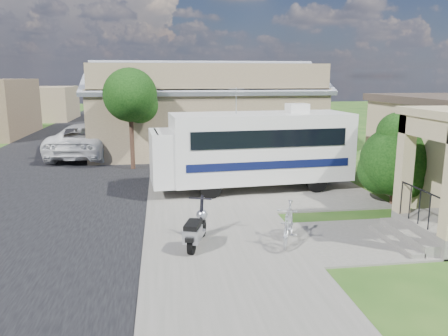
{
  "coord_description": "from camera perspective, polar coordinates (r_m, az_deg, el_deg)",
  "views": [
    {
      "loc": [
        -2.46,
        -11.08,
        4.19
      ],
      "look_at": [
        -0.5,
        2.5,
        1.3
      ],
      "focal_mm": 35.0,
      "sensor_mm": 36.0,
      "label": 1
    }
  ],
  "objects": [
    {
      "name": "shrub",
      "position": [
        15.37,
        21.64,
        1.25
      ],
      "size": [
        2.51,
        2.39,
        3.07
      ],
      "color": "#301E15",
      "rests_on": "ground"
    },
    {
      "name": "walk_slab",
      "position": [
        12.19,
        19.2,
        -8.77
      ],
      "size": [
        4.0,
        3.0,
        0.05
      ],
      "primitive_type": "cube",
      "color": "#605E56",
      "rests_on": "ground"
    },
    {
      "name": "scooter",
      "position": [
        10.84,
        -3.69,
        -8.05
      ],
      "size": [
        0.82,
        1.66,
        1.11
      ],
      "rotation": [
        0.0,
        0.0,
        -0.3
      ],
      "color": "black",
      "rests_on": "ground"
    },
    {
      "name": "street_tree_a",
      "position": [
        20.19,
        -11.87,
        8.97
      ],
      "size": [
        2.44,
        2.4,
        4.58
      ],
      "color": "#301E15",
      "rests_on": "ground"
    },
    {
      "name": "street_slab",
      "position": [
        22.07,
        -21.25,
        0.16
      ],
      "size": [
        9.0,
        80.0,
        0.02
      ],
      "primitive_type": "cube",
      "color": "black",
      "rests_on": "ground"
    },
    {
      "name": "street_tree_b",
      "position": [
        30.16,
        -10.73,
        10.18
      ],
      "size": [
        2.44,
        2.4,
        4.73
      ],
      "color": "#301E15",
      "rests_on": "ground"
    },
    {
      "name": "pickup_truck",
      "position": [
        24.32,
        -17.13,
        3.56
      ],
      "size": [
        3.91,
        6.75,
        1.77
      ],
      "primitive_type": "imported",
      "rotation": [
        0.0,
        0.0,
        2.98
      ],
      "color": "silver",
      "rests_on": "ground"
    },
    {
      "name": "bicycle",
      "position": [
        11.19,
        8.41,
        -7.43
      ],
      "size": [
        1.11,
        1.75,
        1.02
      ],
      "primitive_type": "imported",
      "rotation": [
        0.0,
        0.0,
        -0.4
      ],
      "color": "#AFB0B7",
      "rests_on": "ground"
    },
    {
      "name": "distant_bldg_near",
      "position": [
        46.86,
        -23.94,
        7.72
      ],
      "size": [
        8.0,
        7.0,
        3.2
      ],
      "primitive_type": "cube",
      "color": "#7D654E",
      "rests_on": "ground"
    },
    {
      "name": "garden_hose",
      "position": [
        13.28,
        20.56,
        -6.9
      ],
      "size": [
        0.37,
        0.37,
        0.17
      ],
      "primitive_type": "cylinder",
      "color": "#156A20",
      "rests_on": "ground"
    },
    {
      "name": "driveway_slab",
      "position": [
        16.6,
        5.86,
        -2.7
      ],
      "size": [
        7.0,
        6.0,
        0.05
      ],
      "primitive_type": "cube",
      "color": "#605E56",
      "rests_on": "ground"
    },
    {
      "name": "ground",
      "position": [
        12.1,
        4.08,
        -8.4
      ],
      "size": [
        120.0,
        120.0,
        0.0
      ],
      "primitive_type": "plane",
      "color": "#1A4211"
    },
    {
      "name": "motorhome",
      "position": [
        16.22,
        3.82,
        2.72
      ],
      "size": [
        7.48,
        2.84,
        3.76
      ],
      "rotation": [
        0.0,
        0.0,
        0.08
      ],
      "color": "silver",
      "rests_on": "ground"
    },
    {
      "name": "sidewalk_slab",
      "position": [
        21.53,
        -4.17,
        0.72
      ],
      "size": [
        4.0,
        80.0,
        0.06
      ],
      "primitive_type": "cube",
      "color": "#605E56",
      "rests_on": "ground"
    },
    {
      "name": "van",
      "position": [
        31.7,
        -15.38,
        5.4
      ],
      "size": [
        3.2,
        6.06,
        1.67
      ],
      "primitive_type": "imported",
      "rotation": [
        0.0,
        0.0,
        -0.15
      ],
      "color": "silver",
      "rests_on": "ground"
    },
    {
      "name": "street_tree_c",
      "position": [
        39.16,
        -10.18,
        10.12
      ],
      "size": [
        2.44,
        2.4,
        4.42
      ],
      "color": "#301E15",
      "rests_on": "ground"
    },
    {
      "name": "warehouse",
      "position": [
        25.26,
        -2.61,
        6.88
      ],
      "size": [
        12.5,
        8.4,
        5.04
      ],
      "color": "#7D654E",
      "rests_on": "ground"
    }
  ]
}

